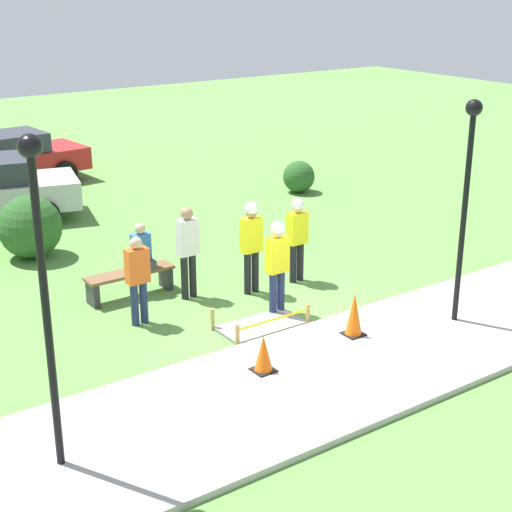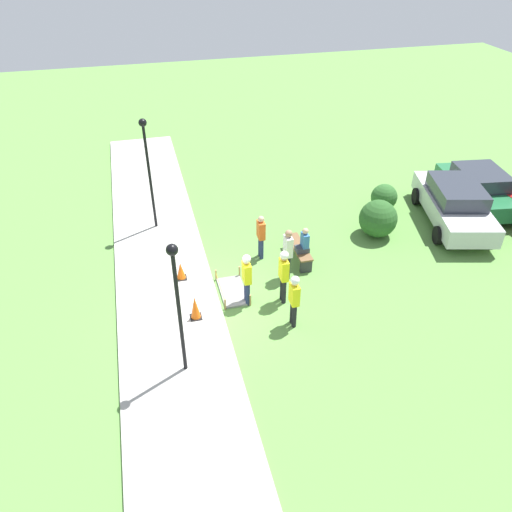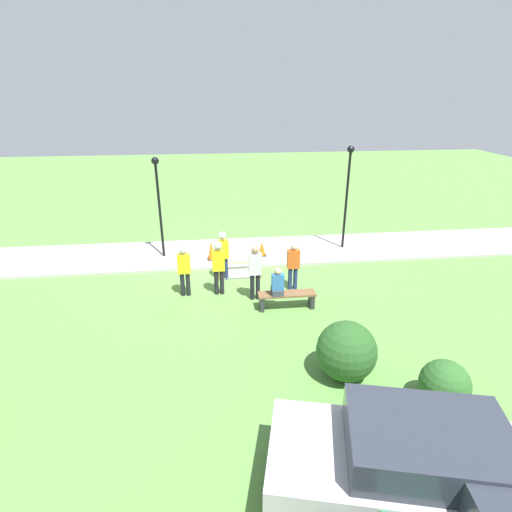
% 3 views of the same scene
% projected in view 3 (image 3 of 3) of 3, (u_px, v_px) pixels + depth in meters
% --- Properties ---
extents(ground_plane, '(60.00, 60.00, 0.00)m').
position_uv_depth(ground_plane, '(225.00, 269.00, 15.01)').
color(ground_plane, '#5B8E42').
extents(sidewalk, '(28.00, 3.08, 0.10)m').
position_uv_depth(sidewalk, '(224.00, 253.00, 16.40)').
color(sidewalk, '#ADAAA3').
rests_on(sidewalk, ground_plane).
extents(wet_concrete_patch, '(1.56, 0.84, 0.40)m').
position_uv_depth(wet_concrete_patch, '(240.00, 273.00, 14.58)').
color(wet_concrete_patch, gray).
rests_on(wet_concrete_patch, ground_plane).
extents(traffic_cone_near_patch, '(0.34, 0.34, 0.61)m').
position_uv_depth(traffic_cone_near_patch, '(262.00, 248.00, 15.91)').
color(traffic_cone_near_patch, black).
rests_on(traffic_cone_near_patch, sidewalk).
extents(traffic_cone_far_patch, '(0.34, 0.34, 0.76)m').
position_uv_depth(traffic_cone_far_patch, '(211.00, 250.00, 15.51)').
color(traffic_cone_far_patch, black).
rests_on(traffic_cone_far_patch, sidewalk).
extents(park_bench, '(1.76, 0.44, 0.52)m').
position_uv_depth(park_bench, '(287.00, 298.00, 12.20)').
color(park_bench, '#2D2D33').
rests_on(park_bench, ground_plane).
extents(person_seated_on_bench, '(0.36, 0.44, 0.89)m').
position_uv_depth(person_seated_on_bench, '(278.00, 284.00, 11.93)').
color(person_seated_on_bench, '#383D47').
rests_on(person_seated_on_bench, park_bench).
extents(worker_supervisor, '(0.40, 0.25, 1.74)m').
position_uv_depth(worker_supervisor, '(184.00, 266.00, 12.72)').
color(worker_supervisor, black).
rests_on(worker_supervisor, ground_plane).
extents(worker_assistant, '(0.40, 0.27, 1.84)m').
position_uv_depth(worker_assistant, '(218.00, 263.00, 12.78)').
color(worker_assistant, black).
rests_on(worker_assistant, ground_plane).
extents(worker_trainee, '(0.40, 0.26, 1.77)m').
position_uv_depth(worker_trainee, '(223.00, 252.00, 13.82)').
color(worker_trainee, navy).
rests_on(worker_trainee, ground_plane).
extents(bystander_in_orange_shirt, '(0.40, 0.22, 1.63)m').
position_uv_depth(bystander_in_orange_shirt, '(293.00, 264.00, 13.17)').
color(bystander_in_orange_shirt, navy).
rests_on(bystander_in_orange_shirt, ground_plane).
extents(bystander_in_gray_shirt, '(0.40, 0.24, 1.81)m').
position_uv_depth(bystander_in_gray_shirt, '(255.00, 270.00, 12.49)').
color(bystander_in_gray_shirt, black).
rests_on(bystander_in_gray_shirt, ground_plane).
extents(lamppost_near, '(0.28, 0.28, 3.89)m').
position_uv_depth(lamppost_near, '(158.00, 193.00, 14.99)').
color(lamppost_near, black).
rests_on(lamppost_near, sidewalk).
extents(lamppost_far, '(0.28, 0.28, 4.17)m').
position_uv_depth(lamppost_far, '(348.00, 184.00, 15.83)').
color(lamppost_far, black).
rests_on(lamppost_far, sidewalk).
extents(parked_car_silver, '(5.10, 3.00, 1.62)m').
position_uv_depth(parked_car_silver, '(423.00, 466.00, 6.18)').
color(parked_car_silver, '#BCBCC1').
rests_on(parked_car_silver, ground_plane).
extents(shrub_rounded_mid, '(1.39, 1.39, 1.39)m').
position_uv_depth(shrub_rounded_mid, '(346.00, 351.00, 9.15)').
color(shrub_rounded_mid, '#285623').
rests_on(shrub_rounded_mid, ground_plane).
extents(shrub_rounded_far, '(1.05, 1.05, 1.05)m').
position_uv_depth(shrub_rounded_far, '(445.00, 384.00, 8.36)').
color(shrub_rounded_far, '#2D6028').
rests_on(shrub_rounded_far, ground_plane).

